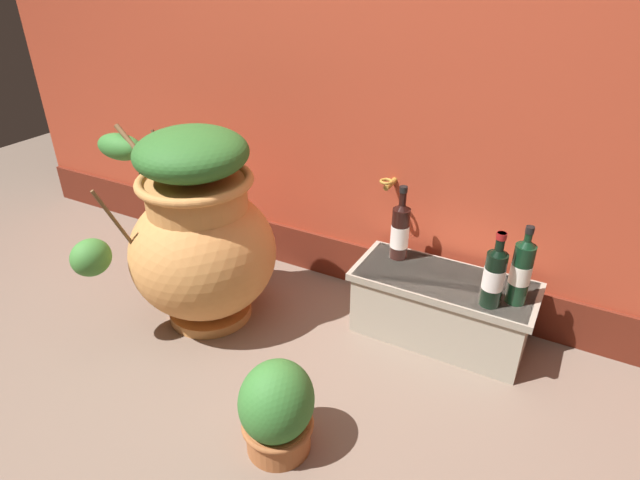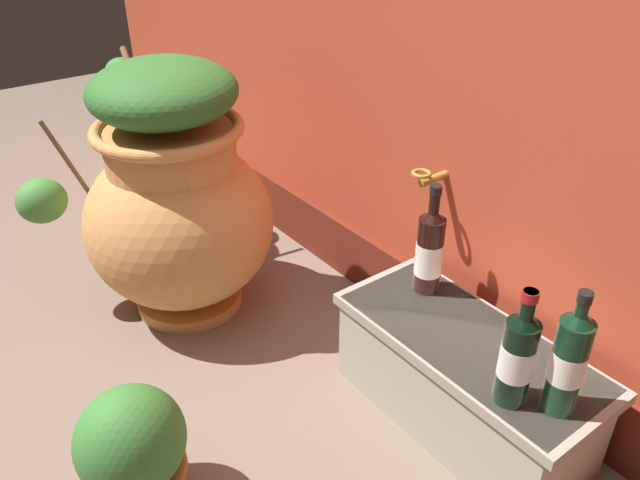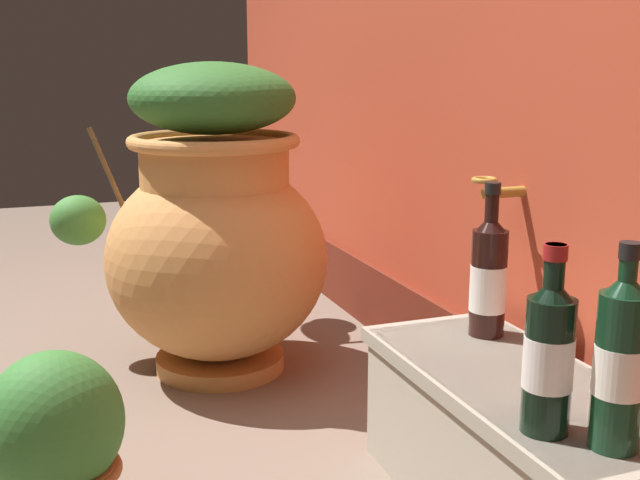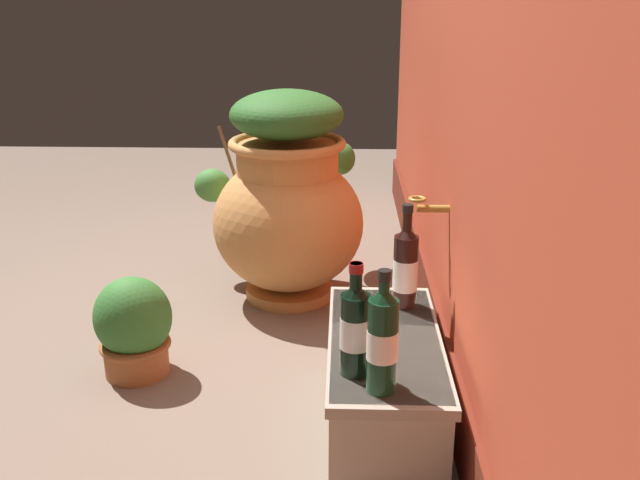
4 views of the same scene
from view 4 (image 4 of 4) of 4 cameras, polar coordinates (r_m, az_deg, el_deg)
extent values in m
plane|color=#7A6656|center=(2.62, -15.61, -8.83)|extent=(7.00, 7.00, 0.00)
cube|color=maroon|center=(2.48, 9.31, -7.30)|extent=(4.40, 0.02, 0.21)
cylinder|color=#B28433|center=(2.22, 9.06, 2.49)|extent=(0.02, 0.10, 0.02)
torus|color=#B28433|center=(2.21, 7.81, 3.26)|extent=(0.06, 0.06, 0.01)
cylinder|color=#D68E4C|center=(2.98, -2.47, -4.08)|extent=(0.36, 0.36, 0.04)
ellipsoid|color=#D68E4C|center=(2.88, -2.56, 1.35)|extent=(0.61, 0.61, 0.55)
cylinder|color=#D68E4C|center=(2.81, -2.64, 6.40)|extent=(0.40, 0.40, 0.13)
torus|color=#D68E4C|center=(2.80, -2.66, 7.74)|extent=(0.46, 0.46, 0.04)
cylinder|color=brown|center=(3.11, 0.59, 7.84)|extent=(0.13, 0.07, 0.32)
ellipsoid|color=#387A33|center=(3.26, 1.69, 6.56)|extent=(0.16, 0.13, 0.15)
cylinder|color=brown|center=(3.12, -1.25, 9.70)|extent=(0.28, 0.07, 0.21)
ellipsoid|color=#387A33|center=(3.25, -0.77, 10.07)|extent=(0.24, 0.13, 0.11)
cylinder|color=brown|center=(3.03, -7.32, 6.58)|extent=(0.07, 0.10, 0.26)
ellipsoid|color=#428438|center=(3.14, -8.62, 4.35)|extent=(0.14, 0.16, 0.15)
ellipsoid|color=#2D6628|center=(2.78, -2.69, 10.02)|extent=(0.44, 0.44, 0.19)
cube|color=#B2A893|center=(2.09, 5.12, -11.34)|extent=(0.68, 0.30, 0.29)
cube|color=#A09785|center=(2.03, 5.23, -8.22)|extent=(0.73, 0.32, 0.03)
cylinder|color=black|center=(1.79, 2.82, -7.59)|extent=(0.08, 0.08, 0.21)
cone|color=black|center=(1.74, 2.89, -4.06)|extent=(0.08, 0.08, 0.04)
cylinder|color=black|center=(1.73, 2.90, -3.18)|extent=(0.03, 0.03, 0.08)
cylinder|color=maroon|center=(1.72, 2.92, -2.25)|extent=(0.04, 0.04, 0.02)
cylinder|color=silver|center=(1.79, 2.83, -7.39)|extent=(0.08, 0.08, 0.08)
cylinder|color=black|center=(2.18, 6.86, -2.51)|extent=(0.07, 0.07, 0.23)
cone|color=black|center=(2.14, 6.99, 0.62)|extent=(0.07, 0.07, 0.04)
cylinder|color=black|center=(2.13, 7.03, 1.56)|extent=(0.03, 0.03, 0.10)
cylinder|color=black|center=(2.12, 7.07, 2.54)|extent=(0.03, 0.03, 0.02)
cylinder|color=silver|center=(2.19, 6.84, -2.76)|extent=(0.08, 0.08, 0.10)
cylinder|color=black|center=(1.72, 5.02, -8.46)|extent=(0.07, 0.07, 0.24)
cone|color=black|center=(1.66, 5.15, -4.43)|extent=(0.07, 0.07, 0.04)
cylinder|color=black|center=(1.65, 5.18, -3.64)|extent=(0.03, 0.03, 0.08)
cylinder|color=black|center=(1.64, 5.20, -2.81)|extent=(0.03, 0.03, 0.02)
cylinder|color=white|center=(1.72, 5.02, -8.34)|extent=(0.08, 0.08, 0.08)
cylinder|color=#B26638|center=(2.47, -14.51, -9.06)|extent=(0.21, 0.21, 0.11)
torus|color=#A45D33|center=(2.45, -14.59, -8.12)|extent=(0.23, 0.23, 0.02)
ellipsoid|color=#387A33|center=(2.40, -14.79, -6.00)|extent=(0.23, 0.25, 0.27)
camera|label=1|loc=(2.18, -51.33, 18.72)|focal=29.49mm
camera|label=2|loc=(1.40, -42.90, 19.61)|focal=35.23mm
camera|label=3|loc=(1.02, -40.63, -6.30)|focal=43.90mm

